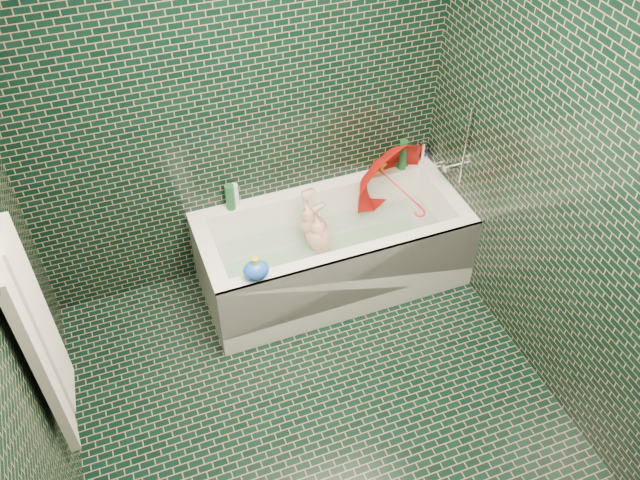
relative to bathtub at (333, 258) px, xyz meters
name	(u,v)px	position (x,y,z in m)	size (l,w,h in m)	color
floor	(325,424)	(-0.45, -1.01, -0.21)	(2.80, 2.80, 0.00)	black
wall_back	(238,105)	(-0.45, 0.39, 1.04)	(2.80, 2.80, 0.00)	black
wall_left	(11,354)	(-1.75, -1.01, 1.04)	(2.80, 2.80, 0.00)	black
wall_right	(577,199)	(0.85, -1.01, 1.04)	(2.80, 2.80, 0.00)	black
bathtub	(333,258)	(0.00, 0.00, 0.00)	(1.70, 0.75, 0.55)	white
bath_mat	(332,262)	(0.00, 0.02, -0.06)	(1.35, 0.47, 0.01)	green
water	(333,247)	(0.00, 0.02, 0.09)	(1.48, 0.53, 0.00)	silver
towel	(39,340)	(-1.69, -0.77, 0.82)	(0.08, 0.44, 1.12)	beige
faucet	(454,162)	(0.81, 0.01, 0.56)	(0.18, 0.19, 0.55)	silver
child	(321,246)	(-0.07, 0.05, 0.10)	(0.30, 0.20, 0.82)	tan
umbrella	(399,188)	(0.51, 0.12, 0.36)	(0.57, 0.57, 0.50)	red
soap_bottle_a	(424,162)	(0.80, 0.34, 0.34)	(0.10, 0.10, 0.25)	white
soap_bottle_b	(423,160)	(0.80, 0.35, 0.34)	(0.08, 0.08, 0.17)	#412078
soap_bottle_c	(402,167)	(0.63, 0.34, 0.34)	(0.13, 0.13, 0.17)	#164E22
bottle_right_tall	(403,155)	(0.63, 0.33, 0.45)	(0.06, 0.06, 0.22)	#164E22
bottle_right_pump	(422,152)	(0.79, 0.35, 0.42)	(0.05, 0.05, 0.16)	silver
bottle_left_tall	(230,197)	(-0.57, 0.34, 0.43)	(0.06, 0.06, 0.18)	#164E22
bottle_left_short	(235,195)	(-0.53, 0.35, 0.42)	(0.05, 0.05, 0.16)	white
rubber_duck	(378,168)	(0.45, 0.33, 0.38)	(0.13, 0.10, 0.10)	gold
bath_toy	(256,270)	(-0.60, -0.31, 0.40)	(0.17, 0.14, 0.15)	blue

